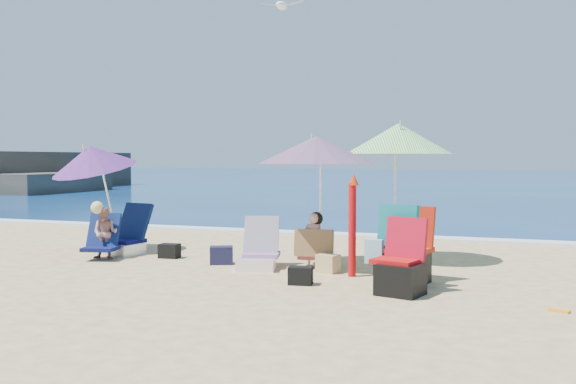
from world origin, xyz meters
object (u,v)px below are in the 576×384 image
(chair_navy, at_px, (125,240))
(camp_chair_right, at_px, (404,255))
(umbrella_striped, at_px, (398,139))
(seagull, at_px, (282,6))
(chair_rainbow, at_px, (259,255))
(umbrella_turquoise, at_px, (316,150))
(furled_umbrella, at_px, (352,220))
(umbrella_blue, at_px, (92,158))
(person_center, at_px, (314,241))
(camp_chair_left, at_px, (401,272))
(person_left, at_px, (104,233))

(chair_navy, height_order, camp_chair_right, camp_chair_right)
(umbrella_striped, height_order, seagull, seagull)
(chair_rainbow, distance_m, seagull, 4.28)
(umbrella_turquoise, xyz_separation_m, furled_umbrella, (0.68, -0.56, -0.95))
(umbrella_blue, xyz_separation_m, seagull, (3.01, 1.08, 2.53))
(furled_umbrella, bearing_deg, person_center, 146.91)
(furled_umbrella, bearing_deg, umbrella_blue, 170.60)
(umbrella_striped, height_order, camp_chair_right, umbrella_striped)
(umbrella_turquoise, distance_m, furled_umbrella, 1.30)
(camp_chair_left, xyz_separation_m, person_left, (-4.85, 1.08, 0.15))
(umbrella_blue, relative_size, person_left, 2.13)
(camp_chair_left, bearing_deg, umbrella_turquoise, 135.22)
(umbrella_blue, xyz_separation_m, person_left, (0.65, -0.61, -1.18))
(camp_chair_left, height_order, person_left, person_left)
(camp_chair_right, height_order, person_left, camp_chair_right)
(camp_chair_right, relative_size, person_center, 1.26)
(person_center, bearing_deg, chair_rainbow, -160.45)
(furled_umbrella, distance_m, camp_chair_left, 1.31)
(umbrella_turquoise, height_order, person_left, umbrella_turquoise)
(furled_umbrella, xyz_separation_m, person_center, (-0.67, 0.44, -0.37))
(umbrella_turquoise, xyz_separation_m, seagull, (-1.00, 1.29, 2.42))
(chair_navy, bearing_deg, umbrella_turquoise, -3.43)
(umbrella_striped, height_order, furled_umbrella, umbrella_striped)
(chair_navy, height_order, seagull, seagull)
(umbrella_turquoise, distance_m, camp_chair_right, 2.11)
(chair_rainbow, bearing_deg, camp_chair_left, -25.94)
(seagull, bearing_deg, chair_rainbow, -81.18)
(umbrella_turquoise, bearing_deg, umbrella_striped, 41.52)
(umbrella_blue, distance_m, person_left, 1.48)
(umbrella_blue, height_order, chair_rainbow, umbrella_blue)
(umbrella_turquoise, bearing_deg, furled_umbrella, -39.59)
(chair_rainbow, relative_size, person_center, 1.08)
(chair_navy, relative_size, person_center, 1.08)
(furled_umbrella, relative_size, person_left, 1.51)
(umbrella_blue, relative_size, person_center, 2.40)
(umbrella_turquoise, relative_size, seagull, 2.51)
(umbrella_blue, distance_m, seagull, 4.08)
(umbrella_turquoise, height_order, umbrella_striped, umbrella_striped)
(seagull, bearing_deg, umbrella_blue, -160.32)
(furled_umbrella, distance_m, chair_navy, 4.17)
(umbrella_turquoise, xyz_separation_m, camp_chair_right, (1.42, -0.82, -1.34))
(umbrella_turquoise, relative_size, chair_navy, 2.22)
(umbrella_turquoise, bearing_deg, chair_rainbow, -152.25)
(furled_umbrella, distance_m, camp_chair_right, 0.87)
(chair_rainbow, distance_m, person_left, 2.63)
(umbrella_blue, height_order, camp_chair_right, umbrella_blue)
(furled_umbrella, bearing_deg, camp_chair_left, -48.56)
(camp_chair_left, distance_m, person_center, 2.01)
(chair_navy, relative_size, person_left, 0.96)
(umbrella_blue, relative_size, chair_rainbow, 2.22)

